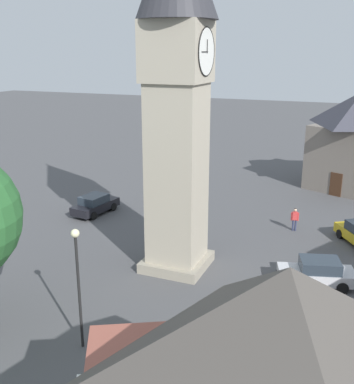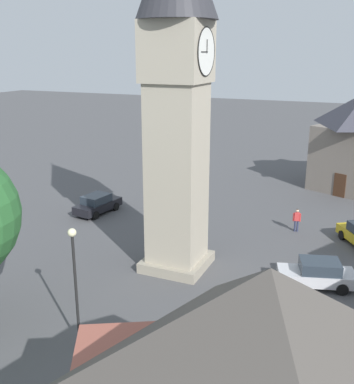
# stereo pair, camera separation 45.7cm
# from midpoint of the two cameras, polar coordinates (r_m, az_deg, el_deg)

# --- Properties ---
(ground_plane) EXTENTS (200.00, 200.00, 0.00)m
(ground_plane) POSITION_cam_midpoint_polar(r_m,az_deg,el_deg) (28.03, -0.47, -9.15)
(ground_plane) COLOR #4C4C4F
(clock_tower) EXTENTS (4.31, 4.31, 19.72)m
(clock_tower) POSITION_cam_midpoint_polar(r_m,az_deg,el_deg) (25.18, -0.54, 15.05)
(clock_tower) COLOR gray
(clock_tower) RESTS_ON ground
(car_red_corner) EXTENTS (2.81, 4.44, 1.53)m
(car_red_corner) POSITION_cam_midpoint_polar(r_m,az_deg,el_deg) (26.67, 16.45, -9.52)
(car_red_corner) COLOR silver
(car_red_corner) RESTS_ON ground
(car_black_far) EXTENTS (4.32, 2.25, 1.53)m
(car_black_far) POSITION_cam_midpoint_polar(r_m,az_deg,el_deg) (37.11, -10.43, -1.51)
(car_black_far) COLOR black
(car_black_far) RESTS_ON ground
(pedestrian) EXTENTS (0.30, 0.55, 1.69)m
(pedestrian) POSITION_cam_midpoint_polar(r_m,az_deg,el_deg) (33.95, 13.98, -3.06)
(pedestrian) COLOR #2D3351
(pedestrian) RESTS_ON ground
(lamp_post) EXTENTS (0.36, 0.36, 5.49)m
(lamp_post) POSITION_cam_midpoint_polar(r_m,az_deg,el_deg) (19.87, -12.82, -9.51)
(lamp_post) COLOR black
(lamp_post) RESTS_ON ground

